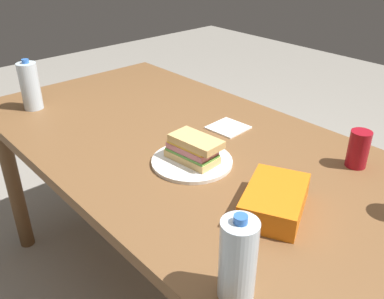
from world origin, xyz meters
The scene contains 9 objects.
ground_plane centered at (0.00, 0.00, 0.00)m, with size 8.00×8.00×0.00m, color gray.
dining_table centered at (0.00, 0.00, 0.69)m, with size 1.83×0.94×0.77m.
paper_plate centered at (0.10, -0.08, 0.78)m, with size 0.26×0.26×0.01m, color white.
sandwich centered at (0.11, -0.08, 0.83)m, with size 0.19×0.11×0.08m.
soda_can_red centered at (0.47, 0.30, 0.84)m, with size 0.07×0.07×0.12m, color maroon.
chip_bag centered at (0.44, -0.09, 0.81)m, with size 0.23×0.15×0.07m, color orange.
water_bottle_tall centered at (0.57, -0.38, 0.87)m, with size 0.08×0.08×0.20m.
water_bottle_spare centered at (-0.68, -0.28, 0.87)m, with size 0.08×0.08×0.21m.
paper_napkin centered at (0.00, 0.19, 0.78)m, with size 0.13×0.13×0.01m, color white.
Camera 1 is at (0.98, -0.86, 1.46)m, focal length 38.84 mm.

